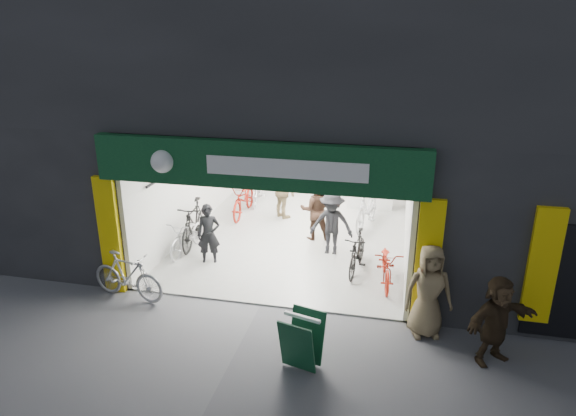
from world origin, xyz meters
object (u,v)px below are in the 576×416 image
(sandwich_board, at_px, (302,340))
(bike_right_front, at_px, (357,252))
(parked_bike, at_px, (128,276))
(pedestrian_near, at_px, (428,291))
(bike_left_front, at_px, (187,236))

(sandwich_board, bearing_deg, bike_right_front, 96.31)
(parked_bike, bearing_deg, pedestrian_near, -79.42)
(parked_bike, relative_size, pedestrian_near, 0.97)
(bike_left_front, relative_size, pedestrian_near, 0.96)
(pedestrian_near, bearing_deg, bike_right_front, 109.80)
(bike_right_front, xyz_separation_m, parked_bike, (-4.60, -2.30, 0.03))
(bike_right_front, xyz_separation_m, sandwich_board, (-0.57, -3.77, 0.04))
(bike_left_front, bearing_deg, parked_bike, -92.47)
(bike_right_front, height_order, pedestrian_near, pedestrian_near)
(bike_right_front, xyz_separation_m, pedestrian_near, (1.50, -2.30, 0.41))
(bike_left_front, relative_size, bike_right_front, 1.05)
(sandwich_board, bearing_deg, parked_bike, 174.90)
(parked_bike, bearing_deg, bike_right_front, -52.87)
(bike_right_front, bearing_deg, sandwich_board, -92.20)
(bike_right_front, distance_m, parked_bike, 5.14)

